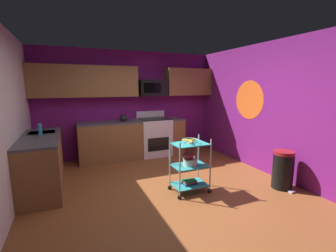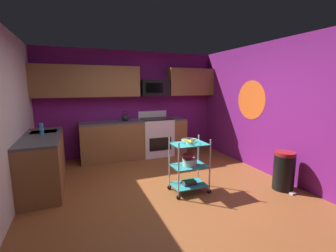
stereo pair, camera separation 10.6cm
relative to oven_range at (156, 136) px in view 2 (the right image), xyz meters
The scene contains 16 objects.
floor 2.23m from the oven_range, 104.58° to the right, with size 4.40×4.80×0.04m, color brown.
wall_back 1.04m from the oven_range, 149.20° to the left, with size 4.52×0.06×2.60m, color #751970.
wall_right 2.82m from the oven_range, 51.34° to the right, with size 0.06×4.80×2.60m, color #751970.
wall_flower_decal 2.44m from the oven_range, 42.44° to the right, with size 0.84×0.84×0.00m, color #E5591E.
counter_run 1.39m from the oven_range, 160.74° to the right, with size 3.49×2.28×0.92m.
oven_range is the anchor object (origin of this frame).
upper_cabinets 1.53m from the oven_range, 168.91° to the left, with size 4.40×0.33×0.70m.
microwave 1.23m from the oven_range, 90.26° to the left, with size 0.70×0.39×0.40m.
rolling_cart 2.25m from the oven_range, 94.81° to the right, with size 0.62×0.41×0.91m.
fruit_bowl 2.28m from the oven_range, 94.81° to the right, with size 0.27×0.27×0.07m.
mixing_bowl_large 2.25m from the oven_range, 94.61° to the right, with size 0.25×0.25×0.11m.
mixing_bowl_small 2.24m from the oven_range, 95.26° to the right, with size 0.18×0.18×0.08m.
book_stack 2.27m from the oven_range, 94.81° to the right, with size 0.25×0.17×0.07m.
kettle 0.93m from the oven_range, behind, with size 0.21×0.18×0.26m.
dish_soap_bottle 2.71m from the oven_range, 156.90° to the right, with size 0.06×0.06×0.20m, color #2D8CBF.
trash_can 3.07m from the oven_range, 63.85° to the right, with size 0.34×0.42×0.66m.
Camera 2 is at (-1.34, -3.44, 1.76)m, focal length 25.04 mm.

